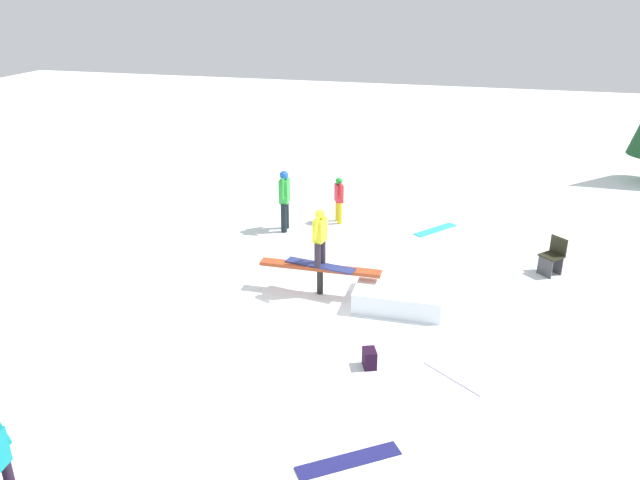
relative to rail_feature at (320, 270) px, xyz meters
name	(u,v)px	position (x,y,z in m)	size (l,w,h in m)	color
ground_plane	(320,293)	(0.00, 0.00, -0.56)	(60.00, 60.00, 0.00)	white
rail_feature	(320,270)	(0.00, 0.00, 0.00)	(2.64, 0.31, 0.65)	black
snow_kicker_ramp	(400,293)	(-1.74, -0.02, -0.34)	(1.80, 1.50, 0.44)	white
main_rider_on_rail	(320,239)	(0.00, 0.00, 0.71)	(1.57, 0.71, 1.29)	navy
bystander_red	(339,197)	(0.60, -4.31, 0.17)	(0.35, 0.55, 1.30)	yellow
bystander_green	(285,197)	(1.87, -3.36, 0.38)	(0.27, 0.69, 1.67)	black
loose_snowboard_white	(456,376)	(-3.05, 2.39, -0.55)	(1.25, 0.28, 0.02)	white
loose_snowboard_navy	(349,461)	(-1.71, 4.87, -0.55)	(1.54, 0.28, 0.02)	navy
loose_snowboard_cyan	(435,230)	(-2.10, -4.39, -0.55)	(1.42, 0.28, 0.02)	#2BB2D2
folding_chair	(553,257)	(-4.92, -2.32, -0.15)	(0.62, 0.62, 0.88)	#3F3F44
backpack_on_snow	(369,358)	(-1.55, 2.48, -0.39)	(0.30, 0.22, 0.34)	black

